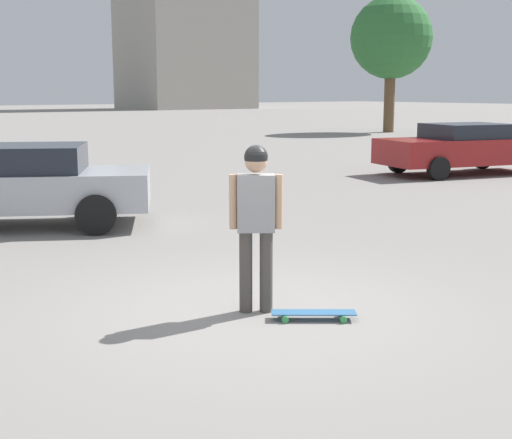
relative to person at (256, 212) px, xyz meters
The scene contains 6 objects.
ground_plane 1.07m from the person, ahead, with size 220.00×220.00×0.00m, color gray.
person is the anchor object (origin of this frame).
skateboard 1.19m from the person, 28.25° to the left, with size 0.67×0.80×0.08m.
car_parked_near 6.28m from the person, behind, with size 3.72×4.72×1.40m.
car_parked_far 13.92m from the person, 118.80° to the left, with size 3.07×5.07×1.40m.
tree_distant 34.29m from the person, 130.71° to the left, with size 4.52×4.52×7.45m.
Camera 1 is at (5.81, -4.32, 2.30)m, focal length 50.00 mm.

